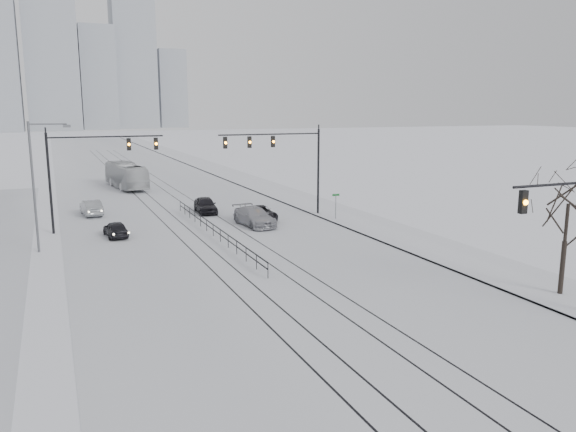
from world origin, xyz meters
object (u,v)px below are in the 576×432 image
object	(u,v)px
sedan_nb_far	(205,205)
box_truck	(126,176)
bare_tree	(567,213)
sedan_nb_front	(261,213)
sedan_nb_right	(254,217)
sedan_sb_inner	(116,229)
sedan_sb_outer	(91,208)

from	to	relation	value
sedan_nb_far	box_truck	bearing A→B (deg)	107.86
bare_tree	sedan_nb_front	distance (m)	26.98
box_truck	sedan_nb_front	bearing A→B (deg)	100.55
bare_tree	sedan_nb_right	xyz separation A→B (m)	(-8.87, 23.56, -3.71)
sedan_nb_front	box_truck	size ratio (longest dim) A/B	0.40
sedan_sb_inner	sedan_nb_far	distance (m)	11.62
bare_tree	box_truck	distance (m)	54.00
sedan_nb_far	bare_tree	bearing A→B (deg)	-65.43
bare_tree	sedan_sb_inner	bearing A→B (deg)	130.47
box_truck	sedan_nb_far	bearing A→B (deg)	95.69
sedan_sb_inner	sedan_nb_far	size ratio (longest dim) A/B	0.82
bare_tree	sedan_sb_inner	distance (m)	31.42
box_truck	sedan_sb_outer	bearing A→B (deg)	65.52
bare_tree	sedan_nb_right	world-z (taller)	bare_tree
sedan_sb_outer	sedan_nb_far	world-z (taller)	sedan_nb_far
sedan_sb_outer	sedan_nb_front	size ratio (longest dim) A/B	0.96
sedan_sb_inner	box_truck	distance (m)	28.12
bare_tree	sedan_nb_far	size ratio (longest dim) A/B	1.37
sedan_nb_right	box_truck	world-z (taller)	box_truck
sedan_sb_outer	sedan_nb_front	bearing A→B (deg)	143.07
bare_tree	sedan_nb_front	bearing A→B (deg)	106.46
sedan_nb_front	sedan_nb_right	distance (m)	2.44
sedan_nb_far	sedan_sb_inner	bearing A→B (deg)	-136.37
sedan_sb_inner	sedan_nb_right	xyz separation A→B (m)	(11.36, -0.16, 0.16)
sedan_sb_inner	box_truck	bearing A→B (deg)	-103.77
sedan_nb_right	sedan_sb_inner	bearing A→B (deg)	173.70
sedan_nb_front	sedan_nb_right	world-z (taller)	sedan_nb_right
sedan_sb_inner	sedan_sb_outer	bearing A→B (deg)	-88.99
sedan_sb_inner	box_truck	xyz separation A→B (m)	(4.25, 27.78, 0.95)
sedan_nb_front	sedan_nb_far	xyz separation A→B (m)	(-3.63, 5.40, 0.13)
sedan_nb_right	box_truck	size ratio (longest dim) A/B	0.48
sedan_nb_right	sedan_nb_far	distance (m)	7.81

